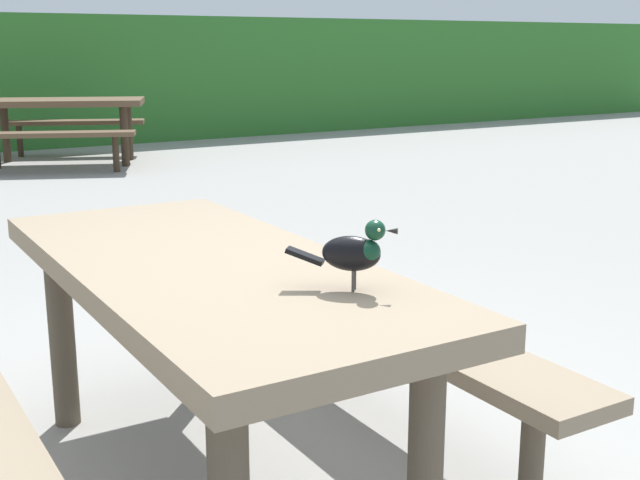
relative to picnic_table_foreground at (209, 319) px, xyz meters
The scene contains 3 objects.
picnic_table_foreground is the anchor object (origin of this frame).
bird_grackle 0.60m from the picnic_table_foreground, 68.26° to the right, with size 0.22×0.22×0.18m.
picnic_table_mid_left 7.63m from the picnic_table_foreground, 78.34° to the left, with size 2.24×2.23×0.74m.
Camera 1 is at (-0.92, -2.10, 1.35)m, focal length 46.51 mm.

